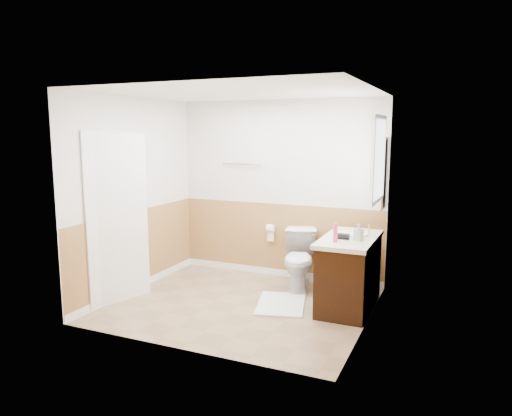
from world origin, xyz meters
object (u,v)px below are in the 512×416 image
at_px(bath_mat, 281,304).
at_px(toilet, 299,260).
at_px(vanity_cabinet, 349,275).
at_px(lotion_bottle, 335,232).
at_px(soap_dispenser, 359,232).

bearing_deg(bath_mat, toilet, 90.00).
bearing_deg(vanity_cabinet, bath_mat, -161.92).
bearing_deg(vanity_cabinet, lotion_bottle, -107.33).
relative_size(bath_mat, lotion_bottle, 3.64).
relative_size(bath_mat, vanity_cabinet, 0.73).
height_order(toilet, vanity_cabinet, vanity_cabinet).
bearing_deg(vanity_cabinet, toilet, 150.30).
height_order(vanity_cabinet, lotion_bottle, lotion_bottle).
xyz_separation_m(bath_mat, lotion_bottle, (0.66, -0.07, 0.95)).
distance_m(bath_mat, vanity_cabinet, 0.89).
distance_m(bath_mat, soap_dispenser, 1.29).
bearing_deg(bath_mat, lotion_bottle, -6.25).
bearing_deg(lotion_bottle, bath_mat, 173.75).
height_order(bath_mat, lotion_bottle, lotion_bottle).
bearing_deg(lotion_bottle, toilet, 131.21).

